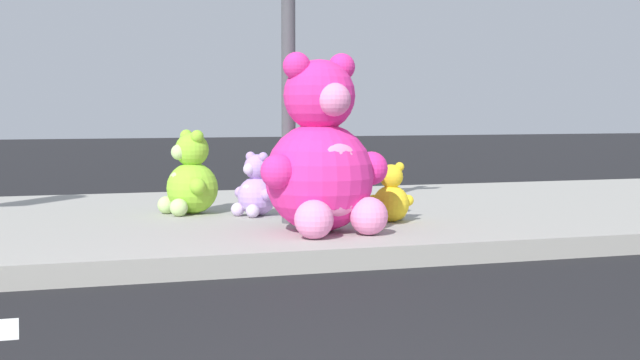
# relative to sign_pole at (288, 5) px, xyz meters

# --- Properties ---
(sidewalk) EXTENTS (28.00, 4.40, 0.15)m
(sidewalk) POSITION_rel_sign_pole_xyz_m (-1.00, 0.80, -1.77)
(sidewalk) COLOR #9E9B93
(sidewalk) RESTS_ON ground_plane
(sign_pole) EXTENTS (0.56, 0.11, 3.20)m
(sign_pole) POSITION_rel_sign_pole_xyz_m (0.00, 0.00, 0.00)
(sign_pole) COLOR #4C4C51
(sign_pole) RESTS_ON sidewalk
(plush_pink_large) EXTENTS (1.00, 0.91, 1.31)m
(plush_pink_large) POSITION_rel_sign_pole_xyz_m (0.08, -0.59, -1.18)
(plush_pink_large) COLOR #F22D93
(plush_pink_large) RESTS_ON sidewalk
(plush_lime) EXTENTS (0.51, 0.54, 0.72)m
(plush_lime) POSITION_rel_sign_pole_xyz_m (-0.63, 0.87, -1.41)
(plush_lime) COLOR #8CD133
(plush_lime) RESTS_ON sidewalk
(plush_yellow) EXTENTS (0.35, 0.34, 0.48)m
(plush_yellow) POSITION_rel_sign_pole_xyz_m (0.80, -0.16, -1.51)
(plush_yellow) COLOR yellow
(plush_yellow) RESTS_ON sidewalk
(plush_lavender) EXTENTS (0.39, 0.37, 0.54)m
(plush_lavender) POSITION_rel_sign_pole_xyz_m (-0.13, 0.56, -1.48)
(plush_lavender) COLOR #B28CD8
(plush_lavender) RESTS_ON sidewalk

